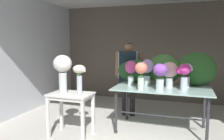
# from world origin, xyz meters

# --- Properties ---
(ground_plane) EXTENTS (8.73, 8.73, 0.00)m
(ground_plane) POSITION_xyz_m (0.00, 1.98, 0.00)
(ground_plane) COLOR silver
(wall_back) EXTENTS (5.57, 0.12, 2.72)m
(wall_back) POSITION_xyz_m (0.00, 3.97, 1.36)
(wall_back) COLOR #706656
(wall_back) RESTS_ON ground
(wall_left) EXTENTS (0.12, 4.09, 2.72)m
(wall_left) POSITION_xyz_m (-2.79, 1.98, 1.36)
(wall_left) COLOR silver
(wall_left) RESTS_ON ground
(display_table_glass) EXTENTS (1.74, 0.98, 0.83)m
(display_table_glass) POSITION_xyz_m (0.45, 1.66, 0.70)
(display_table_glass) COLOR #A9CEC6
(display_table_glass) RESTS_ON ground
(side_table_white) EXTENTS (0.74, 0.50, 0.77)m
(side_table_white) POSITION_xyz_m (-1.03, 0.90, 0.66)
(side_table_white) COLOR white
(side_table_white) RESTS_ON ground
(florist) EXTENTS (0.62, 0.24, 1.65)m
(florist) POSITION_xyz_m (-0.36, 2.32, 1.02)
(florist) COLOR #232328
(florist) RESTS_ON ground
(foliage_backdrop) EXTENTS (1.93, 0.31, 0.65)m
(foliage_backdrop) POSITION_xyz_m (0.55, 2.03, 1.12)
(foliage_backdrop) COLOR #28562D
(foliage_backdrop) RESTS_ON display_table_glass
(vase_magenta_anemones) EXTENTS (0.25, 0.21, 0.47)m
(vase_magenta_anemones) POSITION_xyz_m (0.83, 1.53, 1.11)
(vase_magenta_anemones) COLOR silver
(vase_magenta_anemones) RESTS_ON display_table_glass
(vase_ivory_lilies) EXTENTS (0.19, 0.18, 0.44)m
(vase_ivory_lilies) POSITION_xyz_m (0.88, 1.84, 1.10)
(vase_ivory_lilies) COLOR silver
(vase_ivory_lilies) RESTS_ON display_table_glass
(vase_coral_carnations) EXTENTS (0.22, 0.22, 0.49)m
(vase_coral_carnations) POSITION_xyz_m (0.12, 1.32, 1.13)
(vase_coral_carnations) COLOR silver
(vase_coral_carnations) RESTS_ON display_table_glass
(vase_lilac_peonies) EXTENTS (0.25, 0.23, 0.51)m
(vase_lilac_peonies) POSITION_xyz_m (0.14, 1.80, 1.14)
(vase_lilac_peonies) COLOR silver
(vase_lilac_peonies) RESTS_ON display_table_glass
(vase_fuchsia_roses) EXTENTS (0.23, 0.23, 0.48)m
(vase_fuchsia_roses) POSITION_xyz_m (-0.16, 1.74, 1.12)
(vase_fuchsia_roses) COLOR silver
(vase_fuchsia_roses) RESTS_ON display_table_glass
(vase_violet_freesia) EXTENTS (0.25, 0.25, 0.47)m
(vase_violet_freesia) POSITION_xyz_m (0.44, 1.40, 1.11)
(vase_violet_freesia) COLOR silver
(vase_violet_freesia) RESTS_ON display_table_glass
(vase_blush_hydrangea) EXTENTS (0.30, 0.30, 0.47)m
(vase_blush_hydrangea) POSITION_xyz_m (0.57, 1.70, 1.12)
(vase_blush_hydrangea) COLOR silver
(vase_blush_hydrangea) RESTS_ON display_table_glass
(vase_white_roses_tall) EXTENTS (0.32, 0.32, 0.66)m
(vase_white_roses_tall) POSITION_xyz_m (-1.18, 0.90, 1.20)
(vase_white_roses_tall) COLOR silver
(vase_white_roses_tall) RESTS_ON side_table_white
(vase_cream_lisianthus_tall) EXTENTS (0.23, 0.22, 0.50)m
(vase_cream_lisianthus_tall) POSITION_xyz_m (-0.88, 0.95, 1.09)
(vase_cream_lisianthus_tall) COLOR silver
(vase_cream_lisianthus_tall) RESTS_ON side_table_white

